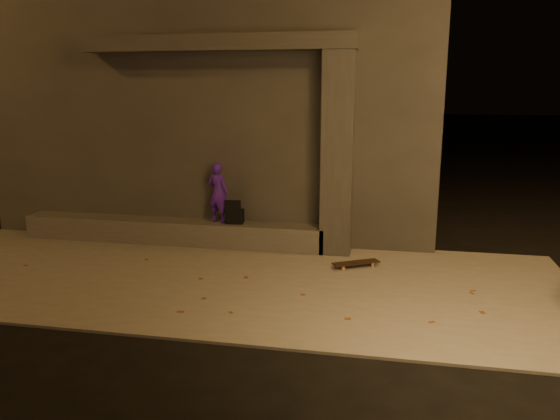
% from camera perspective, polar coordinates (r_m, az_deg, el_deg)
% --- Properties ---
extents(ground, '(120.00, 120.00, 0.00)m').
position_cam_1_polar(ground, '(7.14, -11.32, -12.48)').
color(ground, black).
rests_on(ground, ground).
extents(sidewalk, '(11.00, 4.40, 0.04)m').
position_cam_1_polar(sidewalk, '(8.87, -6.40, -7.08)').
color(sidewalk, slate).
rests_on(sidewalk, ground).
extents(building, '(9.00, 5.10, 5.22)m').
position_cam_1_polar(building, '(12.95, -4.91, 10.86)').
color(building, '#383533').
rests_on(building, ground).
extents(ledge, '(6.00, 0.55, 0.45)m').
position_cam_1_polar(ledge, '(10.87, -11.21, -2.19)').
color(ledge, '#524F4A').
rests_on(ledge, sidewalk).
extents(column, '(0.55, 0.55, 3.60)m').
position_cam_1_polar(column, '(9.80, 6.04, 5.77)').
color(column, '#383533').
rests_on(column, sidewalk).
extents(canopy, '(5.00, 0.70, 0.28)m').
position_cam_1_polar(canopy, '(10.25, -6.57, 16.92)').
color(canopy, '#383533').
rests_on(canopy, column).
extents(skateboarder, '(0.48, 0.38, 1.16)m').
position_cam_1_polar(skateboarder, '(10.37, -6.49, 1.81)').
color(skateboarder, '#4619A7').
rests_on(skateboarder, ledge).
extents(backpack, '(0.34, 0.23, 0.46)m').
position_cam_1_polar(backpack, '(10.36, -4.76, -0.52)').
color(backpack, black).
rests_on(backpack, ledge).
extents(skateboard, '(0.81, 0.59, 0.09)m').
position_cam_1_polar(skateboard, '(9.34, 7.95, -5.50)').
color(skateboard, black).
rests_on(skateboard, sidewalk).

